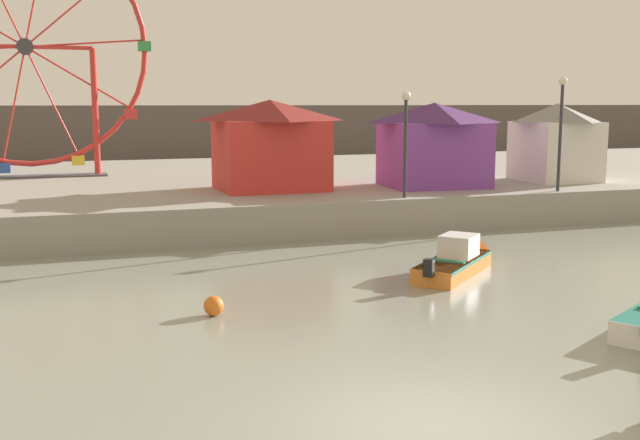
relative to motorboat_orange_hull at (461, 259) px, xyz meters
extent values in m
plane|color=gray|center=(-5.45, -8.94, -0.31)|extent=(240.00, 240.00, 0.00)
cube|color=gray|center=(-5.45, 16.38, 0.32)|extent=(110.00, 21.86, 1.27)
cube|color=#564C47|center=(-5.45, 38.40, 1.89)|extent=(140.00, 3.00, 4.40)
cube|color=orange|center=(-0.50, -0.46, -0.10)|extent=(3.27, 3.11, 0.43)
cube|color=#237566|center=(-0.50, -0.46, 0.08)|extent=(3.26, 3.10, 0.08)
cone|color=orange|center=(1.10, 1.00, -0.10)|extent=(1.39, 1.40, 1.03)
cube|color=black|center=(-1.85, -1.67, 0.23)|extent=(0.31, 0.31, 0.44)
cube|color=silver|center=(-0.19, -0.17, 0.42)|extent=(1.35, 1.33, 0.60)
cube|color=#237566|center=(-0.82, -0.74, 0.15)|extent=(0.74, 0.79, 0.06)
torus|color=red|center=(-11.65, 18.03, 6.70)|extent=(10.52, 0.24, 10.52)
cylinder|color=#38383D|center=(-11.65, 18.03, 6.70)|extent=(0.70, 0.50, 0.70)
cylinder|color=red|center=(-9.46, 18.03, 5.36)|extent=(4.43, 0.08, 2.74)
cube|color=red|center=(-7.26, 18.03, 3.74)|extent=(0.56, 0.48, 0.44)
cylinder|color=red|center=(-9.09, 18.03, 6.90)|extent=(5.13, 0.08, 0.50)
cube|color=#33934C|center=(-6.53, 18.03, 6.83)|extent=(0.56, 0.48, 0.44)
cylinder|color=red|center=(-9.70, 18.03, 8.37)|extent=(3.95, 0.08, 3.41)
cylinder|color=red|center=(-12.25, 18.03, 4.20)|extent=(1.26, 0.08, 5.02)
cube|color=#3356B7|center=(-12.84, 18.03, 1.41)|extent=(0.56, 0.48, 0.44)
cylinder|color=red|center=(-10.66, 18.03, 4.32)|extent=(2.05, 0.08, 4.77)
cube|color=yellow|center=(-9.67, 18.03, 1.67)|extent=(0.56, 0.48, 0.44)
cylinder|color=red|center=(-8.83, 18.03, 3.83)|extent=(0.28, 0.28, 5.74)
cylinder|color=red|center=(-11.65, 18.03, 6.70)|extent=(5.65, 0.18, 0.18)
cube|color=#4C4C51|center=(-11.65, 18.03, 1.00)|extent=(6.45, 1.20, 0.08)
cube|color=red|center=(-2.76, 9.93, 2.28)|extent=(3.96, 3.44, 2.65)
pyramid|color=maroon|center=(-2.76, 9.93, 3.99)|extent=(4.35, 3.79, 0.80)
cube|color=purple|center=(3.70, 8.95, 2.22)|extent=(4.03, 3.47, 2.54)
pyramid|color=#462156|center=(3.70, 8.95, 3.87)|extent=(4.44, 3.82, 0.80)
cube|color=silver|center=(9.64, 9.23, 2.21)|extent=(2.95, 3.16, 2.51)
pyramid|color=gray|center=(9.64, 9.23, 3.85)|extent=(3.25, 3.47, 0.80)
cylinder|color=#2D2D33|center=(1.05, 5.97, 2.66)|extent=(0.12, 0.12, 3.41)
sphere|color=#F2EACC|center=(1.05, 5.97, 4.51)|extent=(0.32, 0.32, 0.32)
cylinder|color=#2D2D33|center=(7.38, 5.89, 2.95)|extent=(0.12, 0.12, 3.98)
sphere|color=#F2EACC|center=(7.38, 5.89, 5.08)|extent=(0.32, 0.32, 0.32)
sphere|color=orange|center=(-7.34, -2.29, -0.09)|extent=(0.44, 0.44, 0.44)
camera|label=1|loc=(-10.24, -18.03, 4.26)|focal=42.27mm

